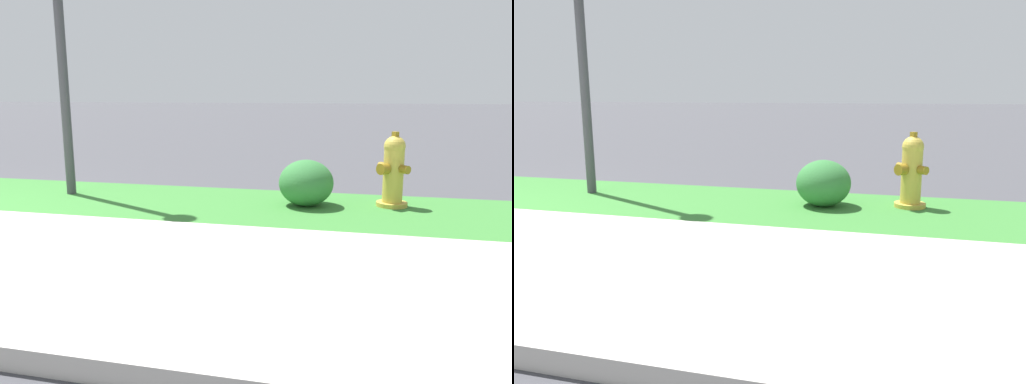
{
  "view_description": "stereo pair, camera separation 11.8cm",
  "coord_description": "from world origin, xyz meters",
  "views": [
    {
      "loc": [
        4.62,
        -3.1,
        1.22
      ],
      "look_at": [
        3.67,
        0.92,
        0.4
      ],
      "focal_mm": 35.0,
      "sensor_mm": 36.0,
      "label": 1
    },
    {
      "loc": [
        4.74,
        -3.07,
        1.22
      ],
      "look_at": [
        3.67,
        0.92,
        0.4
      ],
      "focal_mm": 35.0,
      "sensor_mm": 36.0,
      "label": 2
    }
  ],
  "objects": [
    {
      "name": "fire_hydrant_near_corner",
      "position": [
        4.84,
        2.43,
        0.4
      ],
      "size": [
        0.36,
        0.36,
        0.82
      ],
      "rotation": [
        0.0,
        0.0,
        2.39
      ],
      "color": "gold",
      "rests_on": "ground"
    },
    {
      "name": "shrub_bush_far_verge",
      "position": [
        3.92,
        2.26,
        0.25
      ],
      "size": [
        0.6,
        0.6,
        0.51
      ],
      "color": "#337538",
      "rests_on": "ground"
    }
  ]
}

